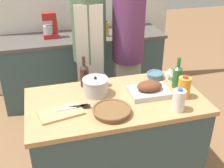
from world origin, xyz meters
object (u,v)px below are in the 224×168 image
juice_jug (184,87)px  knife_chef (73,107)px  cutting_board (61,113)px  knife_paring (79,106)px  mixing_bowl (155,75)px  roasting_pan (149,89)px  wine_bottle_green (177,76)px  stand_mixer (50,27)px  condiment_bottle_tall (130,22)px  condiment_bottle_short (124,30)px  wine_glass_left (105,77)px  wine_bottle_dark (84,75)px  person_cook_guest (128,48)px  condiment_bottle_extra (107,29)px  milk_jug (179,100)px  person_cook_aproned (90,47)px  wicker_basket (112,111)px  wine_glass_right (170,71)px  stock_pot (96,87)px

juice_jug → knife_chef: bearing=176.7°
cutting_board → knife_paring: size_ratio=1.79×
mixing_bowl → juice_jug: juice_jug is taller
roasting_pan → wine_bottle_green: (0.28, 0.06, 0.06)m
wine_bottle_green → stand_mixer: (-0.95, 1.57, 0.04)m
knife_paring → stand_mixer: size_ratio=0.62×
condiment_bottle_tall → condiment_bottle_short: size_ratio=1.24×
cutting_board → wine_glass_left: bearing=39.1°
stand_mixer → wine_bottle_dark: bearing=-82.1°
cutting_board → wine_bottle_green: (1.02, 0.15, 0.10)m
condiment_bottle_tall → person_cook_guest: 0.96m
roasting_pan → wine_bottle_green: size_ratio=1.20×
knife_paring → person_cook_guest: 1.12m
stand_mixer → condiment_bottle_extra: (0.69, -0.14, -0.04)m
knife_paring → knife_chef: bearing=-169.7°
milk_jug → knife_paring: 0.76m
wine_bottle_green → knife_chef: bearing=-172.4°
person_cook_aproned → person_cook_guest: bearing=0.9°
wine_glass_left → condiment_bottle_tall: bearing=63.6°
mixing_bowl → wine_bottle_dark: wine_bottle_dark is taller
stand_mixer → condiment_bottle_tall: 1.09m
wine_bottle_green → wine_glass_left: 0.63m
mixing_bowl → knife_paring: 0.83m
condiment_bottle_short → person_cook_aproned: person_cook_aproned is taller
wicker_basket → knife_chef: (-0.27, 0.13, -0.01)m
person_cook_aproned → wine_bottle_green: bearing=-44.0°
condiment_bottle_tall → person_cook_guest: person_cook_guest is taller
mixing_bowl → wine_glass_right: wine_glass_right is taller
wicker_basket → knife_chef: wicker_basket is taller
knife_paring → cutting_board: bearing=-164.5°
person_cook_aproned → person_cook_guest: (0.41, -0.06, -0.03)m
wine_glass_right → knife_chef: wine_glass_right is taller
wine_bottle_green → condiment_bottle_extra: (-0.26, 1.43, 0.00)m
wicker_basket → condiment_bottle_extra: bearing=76.9°
knife_chef → condiment_bottle_short: bearing=59.9°
milk_jug → knife_chef: milk_jug is taller
condiment_bottle_short → person_cook_guest: (-0.17, -0.65, 0.00)m
wicker_basket → juice_jug: juice_jug is taller
milk_jug → knife_chef: (-0.76, 0.22, -0.07)m
mixing_bowl → stand_mixer: (-0.84, 1.36, 0.12)m
wine_bottle_dark → wine_glass_left: wine_bottle_dark is taller
wine_bottle_dark → wine_glass_left: size_ratio=2.37×
knife_paring → mixing_bowl: bearing=22.8°
person_cook_guest → knife_paring: bearing=-119.7°
stand_mixer → person_cook_guest: (0.76, -0.81, -0.06)m
wine_bottle_dark → wine_glass_left: (0.17, -0.04, -0.02)m
stock_pot → juice_jug: bearing=-19.1°
knife_chef → juice_jug: bearing=-3.3°
juice_jug → stand_mixer: 1.98m
stand_mixer → wine_bottle_green: bearing=-58.7°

